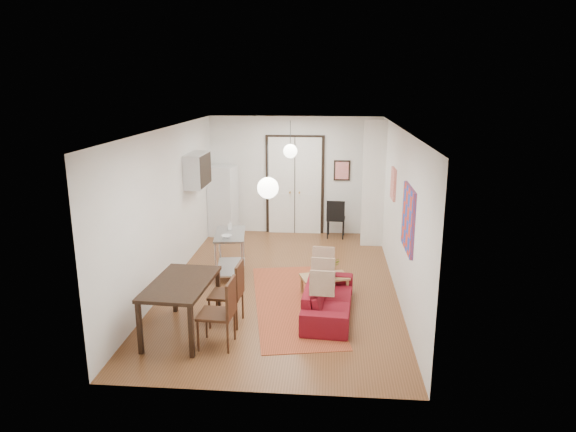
# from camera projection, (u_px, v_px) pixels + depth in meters

# --- Properties ---
(floor) EXTENTS (7.00, 7.00, 0.00)m
(floor) POSITION_uv_depth(u_px,v_px,m) (282.00, 284.00, 9.65)
(floor) COLOR brown
(floor) RESTS_ON ground
(ceiling) EXTENTS (4.20, 7.00, 0.02)m
(ceiling) POSITION_uv_depth(u_px,v_px,m) (281.00, 129.00, 8.92)
(ceiling) COLOR silver
(ceiling) RESTS_ON wall_back
(wall_back) EXTENTS (4.20, 0.02, 2.90)m
(wall_back) POSITION_uv_depth(u_px,v_px,m) (295.00, 176.00, 12.66)
(wall_back) COLOR silver
(wall_back) RESTS_ON floor
(wall_front) EXTENTS (4.20, 0.02, 2.90)m
(wall_front) POSITION_uv_depth(u_px,v_px,m) (253.00, 282.00, 5.91)
(wall_front) COLOR silver
(wall_front) RESTS_ON floor
(wall_left) EXTENTS (0.02, 7.00, 2.90)m
(wall_left) POSITION_uv_depth(u_px,v_px,m) (168.00, 207.00, 9.46)
(wall_left) COLOR silver
(wall_left) RESTS_ON floor
(wall_right) EXTENTS (0.02, 7.00, 2.90)m
(wall_right) POSITION_uv_depth(u_px,v_px,m) (399.00, 212.00, 9.12)
(wall_right) COLOR silver
(wall_right) RESTS_ON floor
(double_doors) EXTENTS (1.44, 0.06, 2.50)m
(double_doors) POSITION_uv_depth(u_px,v_px,m) (295.00, 186.00, 12.68)
(double_doors) COLOR white
(double_doors) RESTS_ON wall_back
(stub_partition) EXTENTS (0.50, 0.10, 2.90)m
(stub_partition) POSITION_uv_depth(u_px,v_px,m) (374.00, 184.00, 11.60)
(stub_partition) COLOR silver
(stub_partition) RESTS_ON floor
(wall_cabinet) EXTENTS (0.35, 1.00, 0.70)m
(wall_cabinet) POSITION_uv_depth(u_px,v_px,m) (197.00, 170.00, 10.78)
(wall_cabinet) COLOR silver
(wall_cabinet) RESTS_ON wall_left
(painting_popart) EXTENTS (0.05, 1.00, 1.00)m
(painting_popart) POSITION_uv_depth(u_px,v_px,m) (408.00, 219.00, 7.87)
(painting_popart) COLOR red
(painting_popart) RESTS_ON wall_right
(painting_abstract) EXTENTS (0.05, 0.50, 0.60)m
(painting_abstract) POSITION_uv_depth(u_px,v_px,m) (393.00, 184.00, 9.81)
(painting_abstract) COLOR beige
(painting_abstract) RESTS_ON wall_right
(poster_back) EXTENTS (0.40, 0.03, 0.50)m
(poster_back) POSITION_uv_depth(u_px,v_px,m) (342.00, 170.00, 12.51)
(poster_back) COLOR red
(poster_back) RESTS_ON wall_back
(print_left) EXTENTS (0.03, 0.44, 0.54)m
(print_left) POSITION_uv_depth(u_px,v_px,m) (196.00, 164.00, 11.26)
(print_left) COLOR #996E40
(print_left) RESTS_ON wall_left
(pendant_back) EXTENTS (0.30, 0.30, 0.80)m
(pendant_back) POSITION_uv_depth(u_px,v_px,m) (290.00, 151.00, 11.02)
(pendant_back) COLOR white
(pendant_back) RESTS_ON ceiling
(pendant_front) EXTENTS (0.30, 0.30, 0.80)m
(pendant_front) POSITION_uv_depth(u_px,v_px,m) (268.00, 188.00, 7.16)
(pendant_front) COLOR white
(pendant_front) RESTS_ON ceiling
(kilim_rug) EXTENTS (1.90, 3.64, 0.01)m
(kilim_rug) POSITION_uv_depth(u_px,v_px,m) (294.00, 302.00, 8.84)
(kilim_rug) COLOR #AA462A
(kilim_rug) RESTS_ON floor
(sofa) EXTENTS (1.92, 0.86, 0.55)m
(sofa) POSITION_uv_depth(u_px,v_px,m) (329.00, 298.00, 8.35)
(sofa) COLOR maroon
(sofa) RESTS_ON floor
(coffee_table) EXTENTS (0.92, 0.69, 0.36)m
(coffee_table) POSITION_uv_depth(u_px,v_px,m) (324.00, 279.00, 9.08)
(coffee_table) COLOR #A77B4E
(coffee_table) RESTS_ON floor
(potted_plant) EXTENTS (0.36, 0.39, 0.35)m
(potted_plant) POSITION_uv_depth(u_px,v_px,m) (330.00, 267.00, 9.01)
(potted_plant) COLOR #2F5A28
(potted_plant) RESTS_ON coffee_table
(kitchen_counter) EXTENTS (0.71, 1.19, 0.86)m
(kitchen_counter) POSITION_uv_depth(u_px,v_px,m) (230.00, 249.00, 9.97)
(kitchen_counter) COLOR #B7BABC
(kitchen_counter) RESTS_ON floor
(bowl) EXTENTS (0.26, 0.26, 0.05)m
(bowl) POSITION_uv_depth(u_px,v_px,m) (227.00, 236.00, 9.60)
(bowl) COLOR beige
(bowl) RESTS_ON kitchen_counter
(soap_bottle) EXTENTS (0.10, 0.10, 0.18)m
(soap_bottle) POSITION_uv_depth(u_px,v_px,m) (230.00, 225.00, 10.12)
(soap_bottle) COLOR teal
(soap_bottle) RESTS_ON kitchen_counter
(fridge) EXTENTS (0.68, 0.68, 1.72)m
(fridge) POSITION_uv_depth(u_px,v_px,m) (223.00, 201.00, 12.62)
(fridge) COLOR silver
(fridge) RESTS_ON floor
(dining_table) EXTENTS (0.93, 1.53, 0.82)m
(dining_table) POSITION_uv_depth(u_px,v_px,m) (181.00, 287.00, 7.61)
(dining_table) COLOR black
(dining_table) RESTS_ON floor
(dining_chair_near) EXTENTS (0.51, 0.70, 1.01)m
(dining_chair_near) POSITION_uv_depth(u_px,v_px,m) (227.00, 286.00, 8.03)
(dining_chair_near) COLOR #3D2113
(dining_chair_near) RESTS_ON floor
(dining_chair_far) EXTENTS (0.51, 0.70, 1.01)m
(dining_chair_far) POSITION_uv_depth(u_px,v_px,m) (217.00, 304.00, 7.36)
(dining_chair_far) COLOR #3D2113
(dining_chair_far) RESTS_ON floor
(black_side_chair) EXTENTS (0.46, 0.46, 0.95)m
(black_side_chair) POSITION_uv_depth(u_px,v_px,m) (336.00, 214.00, 12.56)
(black_side_chair) COLOR black
(black_side_chair) RESTS_ON floor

